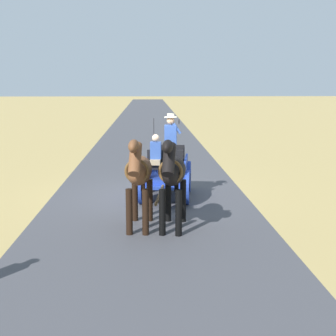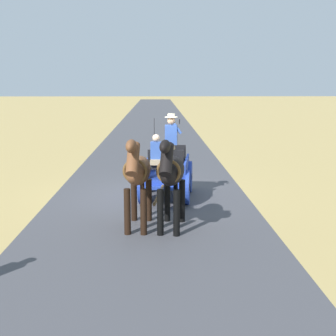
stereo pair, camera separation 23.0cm
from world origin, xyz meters
name	(u,v)px [view 2 (the right image)]	position (x,y,z in m)	size (l,w,h in m)	color
ground_plane	(150,196)	(0.00, 0.00, 0.00)	(200.00, 200.00, 0.00)	tan
road_surface	(150,196)	(0.00, 0.00, 0.00)	(5.81, 160.00, 0.01)	#424247
horse_drawn_carriage	(167,171)	(-0.50, 0.27, 0.82)	(1.68, 4.52, 2.50)	#1E3899
horse_near_side	(171,174)	(-0.53, 3.32, 1.32)	(0.80, 2.15, 2.21)	black
horse_off_side	(138,173)	(0.23, 3.23, 1.32)	(0.70, 2.14, 2.21)	brown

